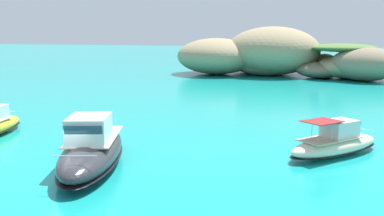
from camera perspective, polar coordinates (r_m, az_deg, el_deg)
ground_plane at (r=24.21m, az=-15.84°, el=-8.56°), size 400.00×400.00×0.00m
islet_large at (r=80.23m, az=8.11°, el=6.79°), size 30.48×25.44×8.26m
islet_small at (r=74.53m, az=19.42°, el=5.33°), size 17.85×16.27×5.53m
motorboat_charcoal at (r=25.39m, az=-12.70°, el=-5.22°), size 5.99×10.56×2.98m
motorboat_cream at (r=28.52m, az=17.84°, el=-4.36°), size 6.34×6.93×2.27m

